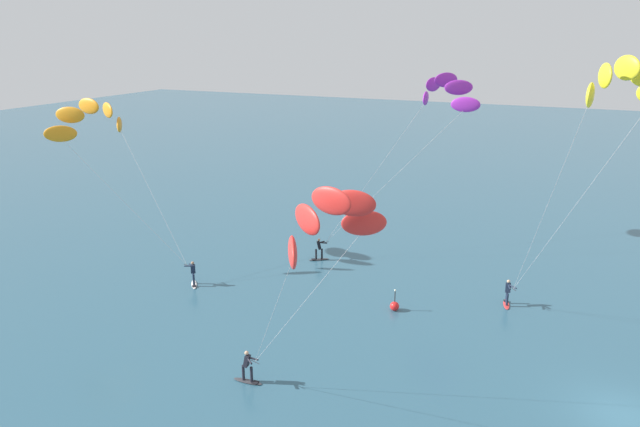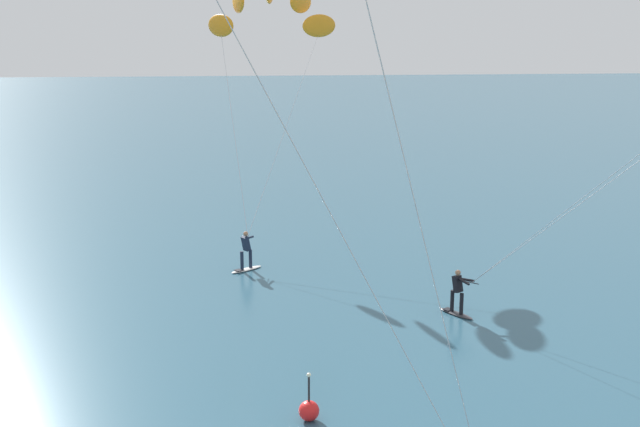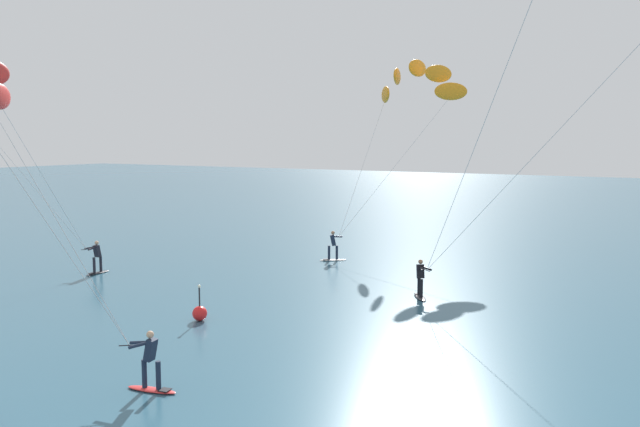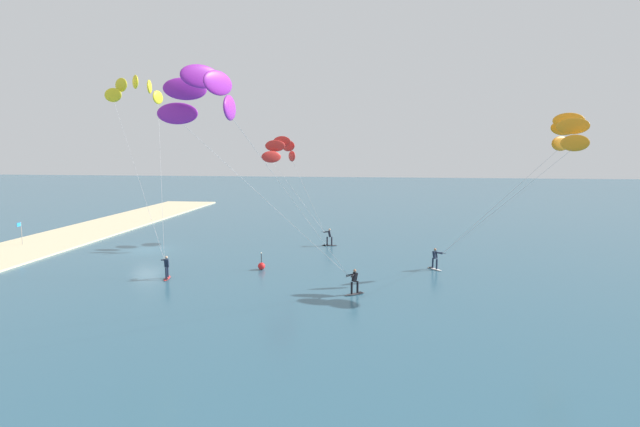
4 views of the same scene
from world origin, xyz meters
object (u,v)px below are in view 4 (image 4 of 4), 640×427
Objects in this scene: beach_flag at (20,229)px; kitesurfer_far_out at (563,137)px; kitesurfer_mid_water at (137,97)px; kitesurfer_nearshore at (208,103)px; marker_buoy at (261,266)px; kitesurfer_downwind at (284,153)px.

kitesurfer_far_out is at bearing 83.22° from beach_flag.
kitesurfer_mid_water is 1.28× the size of kitesurfer_far_out.
kitesurfer_nearshore reaches higher than beach_flag.
beach_flag is at bearing -107.24° from kitesurfer_mid_water.
kitesurfer_nearshore is 1.12× the size of kitesurfer_far_out.
kitesurfer_mid_water is (-15.23, -11.35, 1.91)m from kitesurfer_nearshore.
beach_flag reaches higher than marker_buoy.
kitesurfer_mid_water is at bearing 72.76° from beach_flag.
kitesurfer_downwind is at bearing -176.69° from kitesurfer_nearshore.
kitesurfer_nearshore is at bearing 3.98° from marker_buoy.
beach_flag is at bearing -103.74° from marker_buoy.
kitesurfer_far_out is 25.00m from kitesurfer_downwind.
kitesurfer_nearshore reaches higher than marker_buoy.
kitesurfer_far_out is 5.39× the size of beach_flag.
kitesurfer_mid_water is at bearing -91.78° from kitesurfer_far_out.
kitesurfer_far_out is at bearing 91.48° from marker_buoy.
kitesurfer_mid_water is 16.84m from marker_buoy.
kitesurfer_downwind is at bearing -116.27° from kitesurfer_far_out.
kitesurfer_downwind is at bearing 102.48° from beach_flag.
kitesurfer_downwind is 7.65× the size of marker_buoy.
marker_buoy is at bearing 2.53° from kitesurfer_downwind.
kitesurfer_downwind is at bearing 135.48° from kitesurfer_mid_water.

